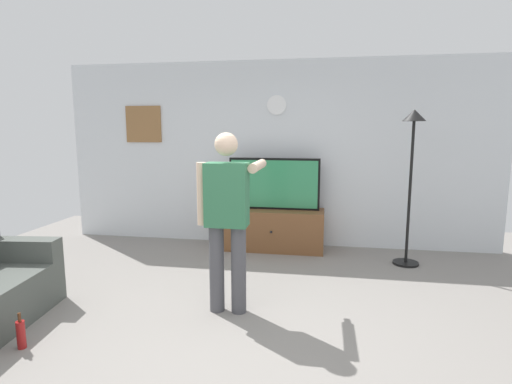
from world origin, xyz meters
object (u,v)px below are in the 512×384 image
tv_stand (273,229)px  floor_lamp (412,155)px  television (274,184)px  framed_picture (144,124)px  wall_clock (277,105)px  person_standing_nearer_lamp (227,213)px  beverage_bottle (21,334)px

tv_stand → floor_lamp: size_ratio=0.73×
television → framed_picture: size_ratio=2.29×
floor_lamp → tv_stand: bearing=168.1°
television → floor_lamp: size_ratio=0.66×
wall_clock → person_standing_nearer_lamp: (-0.17, -2.34, -1.11)m
wall_clock → beverage_bottle: (-1.63, -3.27, -1.94)m
tv_stand → beverage_bottle: 3.40m
tv_stand → beverage_bottle: size_ratio=4.86×
floor_lamp → television: bearing=166.7°
person_standing_nearer_lamp → beverage_bottle: bearing=-147.5°
person_standing_nearer_lamp → beverage_bottle: person_standing_nearer_lamp is taller
framed_picture → person_standing_nearer_lamp: bearing=-51.2°
floor_lamp → beverage_bottle: 4.46m
wall_clock → person_standing_nearer_lamp: wall_clock is taller
wall_clock → framed_picture: size_ratio=0.50×
television → person_standing_nearer_lamp: (-0.17, -2.10, 0.00)m
wall_clock → person_standing_nearer_lamp: 2.60m
tv_stand → beverage_bottle: bearing=-118.7°
tv_stand → beverage_bottle: tv_stand is taller
floor_lamp → person_standing_nearer_lamp: bearing=-139.0°
wall_clock → beverage_bottle: 4.13m
tv_stand → television: (0.00, 0.05, 0.66)m
television → beverage_bottle: 3.53m
wall_clock → beverage_bottle: bearing=-116.5°
floor_lamp → person_standing_nearer_lamp: 2.60m
beverage_bottle → person_standing_nearer_lamp: bearing=32.5°
television → person_standing_nearer_lamp: person_standing_nearer_lamp is taller
television → tv_stand: bearing=-90.0°
television → beverage_bottle: size_ratio=4.40×
wall_clock → framed_picture: bearing=179.9°
person_standing_nearer_lamp → framed_picture: bearing=128.8°
tv_stand → wall_clock: (0.00, 0.29, 1.77)m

